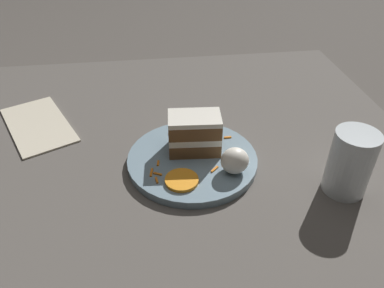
{
  "coord_description": "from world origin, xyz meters",
  "views": [
    {
      "loc": [
        -0.06,
        -0.59,
        0.51
      ],
      "look_at": [
        0.02,
        0.0,
        0.08
      ],
      "focal_mm": 35.0,
      "sensor_mm": 36.0,
      "label": 1
    }
  ],
  "objects": [
    {
      "name": "ground_plane",
      "position": [
        0.0,
        0.0,
        0.0
      ],
      "size": [
        6.0,
        6.0,
        0.0
      ],
      "primitive_type": "plane",
      "color": "#4C4742",
      "rests_on": "ground"
    },
    {
      "name": "menu_card",
      "position": [
        -0.32,
        0.19,
        0.03
      ],
      "size": [
        0.21,
        0.27,
        0.0
      ],
      "primitive_type": "cube",
      "rotation": [
        0.0,
        0.0,
        0.45
      ],
      "color": "beige",
      "rests_on": "dining_table"
    },
    {
      "name": "dining_table",
      "position": [
        0.0,
        0.0,
        0.02
      ],
      "size": [
        1.04,
        1.07,
        0.03
      ],
      "primitive_type": "cube",
      "color": "#56514C",
      "rests_on": "ground"
    },
    {
      "name": "cake_slice",
      "position": [
        0.03,
        0.02,
        0.09
      ],
      "size": [
        0.11,
        0.07,
        0.08
      ],
      "rotation": [
        0.0,
        0.0,
        4.64
      ],
      "color": "brown",
      "rests_on": "plate"
    },
    {
      "name": "carrot_shreds_scatter",
      "position": [
        0.02,
        -0.01,
        0.05
      ],
      "size": [
        0.2,
        0.16,
        0.0
      ],
      "color": "orange",
      "rests_on": "plate"
    },
    {
      "name": "plate",
      "position": [
        0.02,
        0.0,
        0.04
      ],
      "size": [
        0.26,
        0.26,
        0.02
      ],
      "primitive_type": "cylinder",
      "color": "gray",
      "rests_on": "dining_table"
    },
    {
      "name": "orange_garnish",
      "position": [
        -0.01,
        -0.07,
        0.05
      ],
      "size": [
        0.06,
        0.06,
        0.01
      ],
      "primitive_type": "cylinder",
      "color": "orange",
      "rests_on": "plate"
    },
    {
      "name": "cream_dollop",
      "position": [
        0.09,
        -0.06,
        0.07
      ],
      "size": [
        0.05,
        0.05,
        0.05
      ],
      "primitive_type": "ellipsoid",
      "color": "white",
      "rests_on": "plate"
    },
    {
      "name": "drinking_glass",
      "position": [
        0.29,
        -0.11,
        0.08
      ],
      "size": [
        0.08,
        0.08,
        0.12
      ],
      "color": "silver",
      "rests_on": "dining_table"
    }
  ]
}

